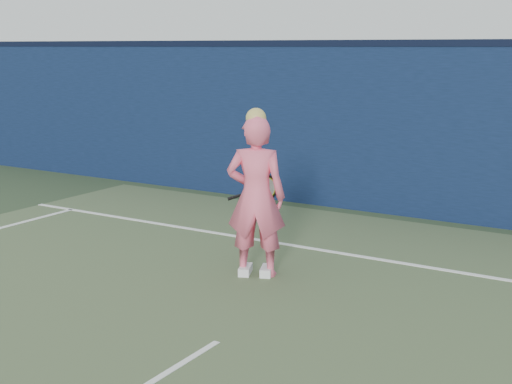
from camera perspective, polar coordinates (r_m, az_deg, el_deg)
The scene contains 4 objects.
backstop_wall at distance 10.82m, azimuth 13.52°, elevation 4.60°, with size 24.00×0.40×2.50m, color #0B1832.
wall_cap at distance 10.74m, azimuth 13.86°, elevation 11.50°, with size 24.00×0.42×0.10m, color black.
player at distance 7.78m, azimuth -0.00°, elevation -0.35°, with size 0.76×0.64×1.86m.
racket at distance 8.25m, azimuth 0.55°, elevation 0.26°, with size 0.47×0.44×0.32m.
Camera 1 is at (3.27, -3.73, 2.51)m, focal length 50.00 mm.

